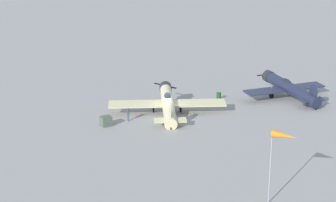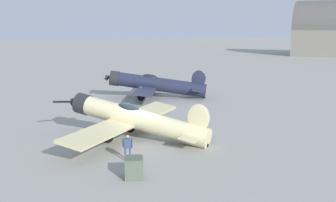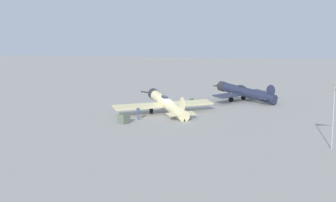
# 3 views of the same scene
# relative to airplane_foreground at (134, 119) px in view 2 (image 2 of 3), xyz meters

# --- Properties ---
(ground_plane) EXTENTS (400.00, 400.00, 0.00)m
(ground_plane) POSITION_rel_airplane_foreground_xyz_m (0.38, -0.37, -1.41)
(ground_plane) COLOR gray
(airplane_foreground) EXTENTS (10.71, 10.86, 3.04)m
(airplane_foreground) POSITION_rel_airplane_foreground_xyz_m (0.00, 0.00, 0.00)
(airplane_foreground) COLOR beige
(airplane_foreground) RESTS_ON ground_plane
(airplane_mid_apron) EXTENTS (10.54, 11.38, 3.07)m
(airplane_mid_apron) POSITION_rel_airplane_foreground_xyz_m (6.79, 15.31, 0.09)
(airplane_mid_apron) COLOR #1E2338
(airplane_mid_apron) RESTS_ON ground_plane
(ground_crew_mechanic) EXTENTS (0.54, 0.39, 1.55)m
(ground_crew_mechanic) POSITION_rel_airplane_foreground_xyz_m (-1.77, -4.53, -0.47)
(ground_crew_mechanic) COLOR #384766
(ground_crew_mechanic) RESTS_ON ground_plane
(equipment_crate) EXTENTS (1.19, 1.31, 1.07)m
(equipment_crate) POSITION_rel_airplane_foreground_xyz_m (-2.24, -7.31, -0.88)
(equipment_crate) COLOR #4C5647
(equipment_crate) RESTS_ON ground_plane
(fuel_drum) EXTENTS (0.60, 0.60, 0.88)m
(fuel_drum) POSITION_rel_airplane_foreground_xyz_m (0.29, 9.37, -0.97)
(fuel_drum) COLOR #19471E
(fuel_drum) RESTS_ON ground_plane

